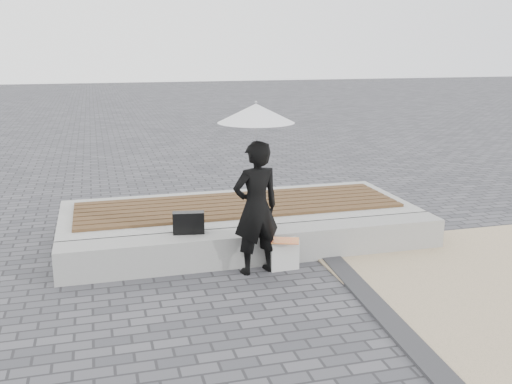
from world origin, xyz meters
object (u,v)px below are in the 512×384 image
(parasol, at_px, (256,113))
(handbag, at_px, (189,223))
(seating_ledge, at_px, (261,245))
(canvas_tote, at_px, (284,254))
(woman, at_px, (256,208))

(parasol, xyz_separation_m, handbag, (-0.73, 0.49, -1.39))
(handbag, bearing_deg, seating_ledge, 0.79)
(canvas_tote, bearing_deg, woman, 178.54)
(seating_ledge, bearing_deg, parasol, -113.94)
(canvas_tote, bearing_deg, seating_ledge, 114.28)
(parasol, distance_m, canvas_tote, 1.77)
(woman, bearing_deg, handbag, -45.46)
(woman, relative_size, canvas_tote, 4.28)
(canvas_tote, bearing_deg, parasol, 178.54)
(parasol, bearing_deg, woman, -82.87)
(seating_ledge, height_order, handbag, handbag)
(seating_ledge, xyz_separation_m, woman, (-0.17, -0.37, 0.60))
(seating_ledge, relative_size, woman, 3.11)
(seating_ledge, xyz_separation_m, parasol, (-0.17, -0.37, 1.72))
(parasol, height_order, handbag, parasol)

